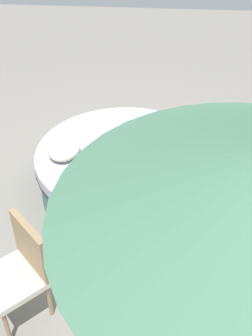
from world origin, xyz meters
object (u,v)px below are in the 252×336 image
object	(u,v)px
round_bed	(126,172)
patio_chair	(21,266)
throw_pillow_2	(132,184)
throw_pillow_1	(83,175)
throw_pillow_0	(64,149)

from	to	relation	value
round_bed	patio_chair	distance (m)	1.91
throw_pillow_2	patio_chair	xyz separation A→B (m)	(-1.00, 0.89, -0.16)
throw_pillow_1	throw_pillow_2	size ratio (longest dim) A/B	1.12
throw_pillow_0	patio_chair	world-z (taller)	patio_chair
throw_pillow_0	throw_pillow_1	bearing A→B (deg)	-146.82
round_bed	throw_pillow_1	distance (m)	0.81
throw_pillow_0	patio_chair	size ratio (longest dim) A/B	0.50
round_bed	patio_chair	bearing A→B (deg)	156.13
throw_pillow_2	patio_chair	bearing A→B (deg)	138.31
round_bed	throw_pillow_1	bearing A→B (deg)	144.78
throw_pillow_1	throw_pillow_2	xyz separation A→B (m)	(-0.15, -0.54, 0.03)
round_bed	throw_pillow_0	world-z (taller)	throw_pillow_0
round_bed	throw_pillow_2	world-z (taller)	throw_pillow_2
throw_pillow_2	patio_chair	distance (m)	1.35
throw_pillow_0	throw_pillow_2	size ratio (longest dim) A/B	0.98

